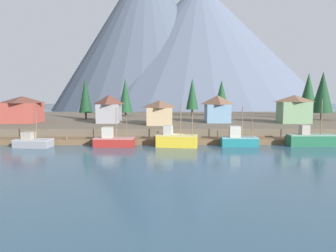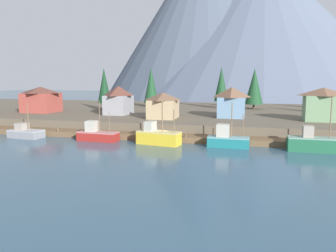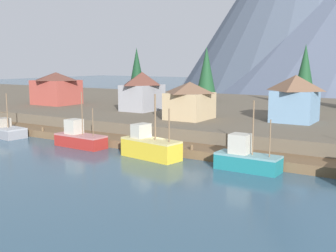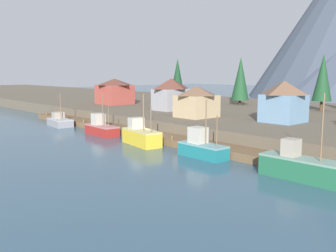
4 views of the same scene
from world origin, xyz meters
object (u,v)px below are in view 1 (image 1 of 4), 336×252
object	(u,v)px
house_red	(23,109)
house_green	(294,109)
fishing_boat_yellow	(176,140)
conifer_near_left	(85,95)
conifer_back_left	(221,96)
fishing_boat_teal	(238,139)
fishing_boat_grey	(33,142)
fishing_boat_red	(113,140)
conifer_mid_left	(323,92)
conifer_mid_right	(125,95)
house_blue	(217,109)
fishing_boat_green	(311,139)
conifer_near_right	(308,92)
house_grey	(109,108)
house_tan	(160,112)
conifer_back_right	(192,94)

from	to	relation	value
house_red	house_green	distance (m)	63.41
fishing_boat_yellow	conifer_near_left	world-z (taller)	conifer_near_left
fishing_boat_yellow	house_green	size ratio (longest dim) A/B	1.05
conifer_back_left	house_red	bearing A→B (deg)	-157.13
fishing_boat_teal	conifer_back_left	world-z (taller)	conifer_back_left
fishing_boat_grey	house_green	world-z (taller)	house_green
fishing_boat_grey	fishing_boat_teal	bearing A→B (deg)	7.21
fishing_boat_red	house_red	size ratio (longest dim) A/B	0.90
conifer_mid_left	conifer_mid_right	xyz separation A→B (m)	(-52.71, 14.71, -0.95)
house_red	house_blue	bearing A→B (deg)	0.30
fishing_boat_yellow	fishing_boat_green	xyz separation A→B (m)	(24.06, 0.57, -0.07)
fishing_boat_grey	conifer_near_right	size ratio (longest dim) A/B	0.50
house_red	fishing_boat_teal	bearing A→B (deg)	-22.17
house_red	conifer_near_left	size ratio (longest dim) A/B	0.73
fishing_boat_red	conifer_mid_left	size ratio (longest dim) A/B	0.57
house_green	conifer_mid_right	bearing A→B (deg)	150.73
house_grey	conifer_mid_right	xyz separation A→B (m)	(1.18, 21.53, 2.87)
house_red	house_tan	world-z (taller)	house_red
house_blue	conifer_back_left	distance (m)	21.77
fishing_boat_teal	house_grey	distance (m)	32.94
fishing_boat_grey	conifer_back_right	world-z (taller)	conifer_back_right
house_green	house_blue	bearing A→B (deg)	173.58
fishing_boat_grey	house_tan	xyz separation A→B (m)	(21.99, 14.73, 4.34)
fishing_boat_teal	fishing_boat_green	distance (m)	12.91
house_blue	conifer_mid_left	distance (m)	29.29
conifer_mid_left	fishing_boat_yellow	bearing A→B (deg)	-145.44
fishing_boat_grey	conifer_mid_right	distance (m)	43.58
house_blue	house_green	size ratio (longest dim) A/B	0.91
conifer_back_right	conifer_mid_left	bearing A→B (deg)	-24.27
house_grey	conifer_back_left	bearing A→B (deg)	34.84
fishing_boat_grey	house_grey	distance (m)	22.77
conifer_mid_right	house_green	bearing A→B (deg)	-29.27
house_tan	conifer_back_right	bearing A→B (deg)	70.49
fishing_boat_yellow	house_blue	world-z (taller)	house_blue
conifer_near_right	fishing_boat_grey	bearing A→B (deg)	-148.78
conifer_mid_left	house_green	bearing A→B (deg)	-140.82
fishing_boat_yellow	house_tan	bearing A→B (deg)	111.30
fishing_boat_red	house_tan	xyz separation A→B (m)	(7.98, 14.27, 4.13)
house_blue	fishing_boat_green	bearing A→B (deg)	-54.83
house_blue	house_tan	bearing A→B (deg)	-159.28
fishing_boat_yellow	conifer_back_right	distance (m)	42.50
fishing_boat_grey	conifer_back_right	size ratio (longest dim) A/B	0.56
house_tan	conifer_near_left	xyz separation A→B (m)	(-19.89, 14.37, 3.59)
house_blue	conifer_back_right	xyz separation A→B (m)	(-4.19, 21.44, 3.40)
house_blue	house_green	bearing A→B (deg)	-6.42
fishing_boat_grey	house_tan	bearing A→B (deg)	40.01
conifer_back_left	fishing_boat_red	bearing A→B (deg)	-122.92
fishing_boat_teal	conifer_mid_left	bearing A→B (deg)	44.70
conifer_near_right	conifer_back_right	bearing A→B (deg)	178.02
house_grey	house_tan	size ratio (longest dim) A/B	1.09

